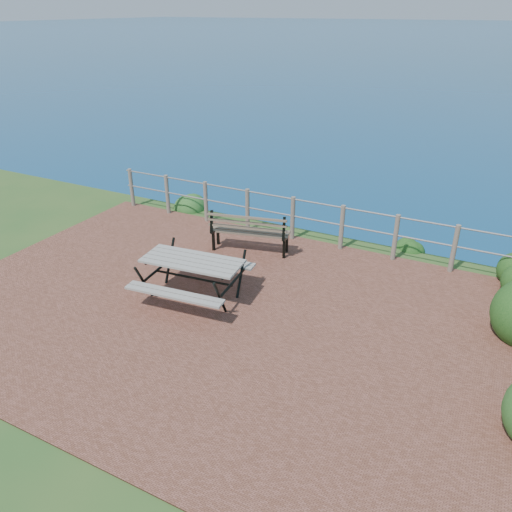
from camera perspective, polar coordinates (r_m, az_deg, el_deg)
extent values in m
cube|color=brown|center=(8.84, -4.64, -6.15)|extent=(10.00, 7.00, 0.12)
cylinder|color=#6B5B4C|center=(13.59, -14.03, 7.60)|extent=(0.10, 0.10, 1.00)
cylinder|color=#6B5B4C|center=(12.89, -10.10, 6.96)|extent=(0.10, 0.10, 1.00)
cylinder|color=#6B5B4C|center=(12.26, -5.75, 6.21)|extent=(0.10, 0.10, 1.00)
cylinder|color=#6B5B4C|center=(11.71, -0.98, 5.34)|extent=(0.10, 0.10, 1.00)
cylinder|color=#6B5B4C|center=(11.25, 4.21, 4.35)|extent=(0.10, 0.10, 1.00)
cylinder|color=#6B5B4C|center=(10.89, 9.78, 3.25)|extent=(0.10, 0.10, 1.00)
cylinder|color=#6B5B4C|center=(10.64, 15.64, 2.05)|extent=(0.10, 0.10, 1.00)
cylinder|color=#6B5B4C|center=(10.52, 21.71, 0.79)|extent=(0.10, 0.10, 1.00)
cylinder|color=slate|center=(11.09, 4.29, 6.50)|extent=(9.40, 0.04, 0.04)
cylinder|color=slate|center=(11.23, 4.22, 4.59)|extent=(9.40, 0.04, 0.04)
cube|color=gray|center=(8.87, -7.30, -0.55)|extent=(1.85, 0.92, 0.04)
cube|color=gray|center=(9.01, -7.20, -2.23)|extent=(1.80, 0.44, 0.04)
cube|color=gray|center=(9.01, -7.20, -2.23)|extent=(1.80, 0.44, 0.04)
cylinder|color=black|center=(9.03, -7.18, -2.50)|extent=(1.53, 0.21, 0.04)
cube|color=brown|center=(10.64, -0.69, 2.85)|extent=(1.73, 0.79, 0.04)
cube|color=brown|center=(10.52, -0.70, 4.32)|extent=(1.66, 0.51, 0.38)
cube|color=black|center=(10.73, -0.68, 1.72)|extent=(0.07, 0.07, 0.46)
cube|color=black|center=(10.73, -0.68, 1.72)|extent=(0.07, 0.07, 0.46)
cube|color=black|center=(10.73, -0.68, 1.72)|extent=(0.07, 0.07, 0.46)
cube|color=black|center=(10.73, -0.68, 1.72)|extent=(0.07, 0.07, 0.46)
ellipsoid|color=#2A5720|center=(13.39, -8.34, 5.47)|extent=(0.88, 0.88, 0.66)
ellipsoid|color=#133D14|center=(11.57, 17.46, 0.97)|extent=(0.72, 0.72, 0.44)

